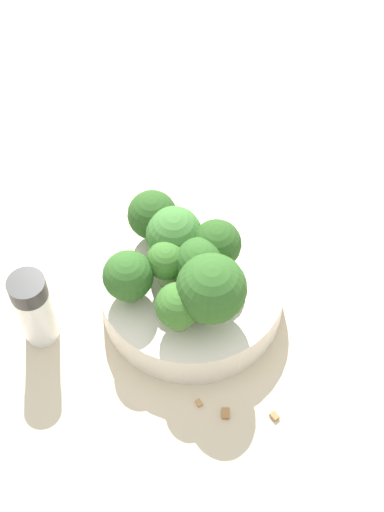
# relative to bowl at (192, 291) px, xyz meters

# --- Properties ---
(ground_plane) EXTENTS (3.00, 3.00, 0.00)m
(ground_plane) POSITION_rel_bowl_xyz_m (0.00, 0.00, -0.02)
(ground_plane) COLOR beige
(bowl) EXTENTS (0.16, 0.16, 0.04)m
(bowl) POSITION_rel_bowl_xyz_m (0.00, 0.00, 0.00)
(bowl) COLOR silver
(bowl) RESTS_ON ground_plane
(broccoli_floret_0) EXTENTS (0.04, 0.04, 0.05)m
(broccoli_floret_0) POSITION_rel_bowl_xyz_m (0.00, -0.01, 0.05)
(broccoli_floret_0) COLOR #7A9E5B
(broccoli_floret_0) RESTS_ON bowl
(broccoli_floret_1) EXTENTS (0.04, 0.04, 0.05)m
(broccoli_floret_1) POSITION_rel_bowl_xyz_m (0.02, -0.01, 0.05)
(broccoli_floret_1) COLOR #84AD66
(broccoli_floret_1) RESTS_ON bowl
(broccoli_floret_2) EXTENTS (0.04, 0.04, 0.05)m
(broccoli_floret_2) POSITION_rel_bowl_xyz_m (-0.05, 0.03, 0.05)
(broccoli_floret_2) COLOR #7A9E5B
(broccoli_floret_2) RESTS_ON bowl
(broccoli_floret_3) EXTENTS (0.04, 0.04, 0.05)m
(broccoli_floret_3) POSITION_rel_bowl_xyz_m (-0.04, -0.02, 0.05)
(broccoli_floret_3) COLOR #7A9E5B
(broccoli_floret_3) RESTS_ON bowl
(broccoli_floret_4) EXTENTS (0.05, 0.05, 0.06)m
(broccoli_floret_4) POSITION_rel_bowl_xyz_m (0.01, 0.03, 0.05)
(broccoli_floret_4) COLOR #84AD66
(broccoli_floret_4) RESTS_ON bowl
(broccoli_floret_5) EXTENTS (0.06, 0.06, 0.07)m
(broccoli_floret_5) POSITION_rel_bowl_xyz_m (-0.02, -0.03, 0.06)
(broccoli_floret_5) COLOR #8EB770
(broccoli_floret_5) RESTS_ON bowl
(broccoli_floret_6) EXTENTS (0.04, 0.04, 0.05)m
(broccoli_floret_6) POSITION_rel_bowl_xyz_m (0.01, 0.06, 0.05)
(broccoli_floret_6) COLOR #7A9E5B
(broccoli_floret_6) RESTS_ON bowl
(broccoli_floret_7) EXTENTS (0.03, 0.03, 0.05)m
(broccoli_floret_7) POSITION_rel_bowl_xyz_m (-0.02, 0.02, 0.05)
(broccoli_floret_7) COLOR #84AD66
(broccoli_floret_7) RESTS_ON bowl
(pepper_shaker) EXTENTS (0.03, 0.03, 0.08)m
(pepper_shaker) POSITION_rel_bowl_xyz_m (-0.11, 0.08, 0.02)
(pepper_shaker) COLOR silver
(pepper_shaker) RESTS_ON ground_plane
(almond_crumb_0) EXTENTS (0.01, 0.01, 0.01)m
(almond_crumb_0) POSITION_rel_bowl_xyz_m (-0.04, -0.12, -0.02)
(almond_crumb_0) COLOR olive
(almond_crumb_0) RESTS_ON ground_plane
(almond_crumb_1) EXTENTS (0.01, 0.01, 0.01)m
(almond_crumb_1) POSITION_rel_bowl_xyz_m (-0.07, -0.09, -0.02)
(almond_crumb_1) COLOR olive
(almond_crumb_1) RESTS_ON ground_plane
(almond_crumb_2) EXTENTS (0.01, 0.01, 0.01)m
(almond_crumb_2) POSITION_rel_bowl_xyz_m (-0.07, -0.07, -0.02)
(almond_crumb_2) COLOR #AD7F4C
(almond_crumb_2) RESTS_ON ground_plane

